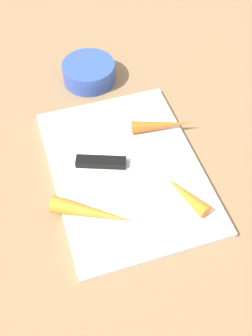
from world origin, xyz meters
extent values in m
plane|color=#8C6D4C|center=(0.00, 0.00, 0.00)|extent=(1.40, 1.40, 0.00)
cube|color=white|center=(0.00, 0.00, 0.01)|extent=(0.36, 0.26, 0.01)
cube|color=#B7B7BC|center=(0.01, 0.05, 0.01)|extent=(0.06, 0.11, 0.00)
cube|color=black|center=(-0.02, -0.04, 0.02)|extent=(0.05, 0.09, 0.01)
cone|color=orange|center=(0.08, -0.08, 0.03)|extent=(0.09, 0.13, 0.03)
cone|color=orange|center=(0.09, 0.08, 0.02)|extent=(0.09, 0.06, 0.02)
cone|color=orange|center=(-0.07, 0.09, 0.02)|extent=(0.05, 0.12, 0.02)
cylinder|color=#3351B2|center=(-0.26, 0.00, 0.02)|extent=(0.11, 0.11, 0.04)
camera|label=1|loc=(0.42, -0.13, 0.59)|focal=43.66mm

